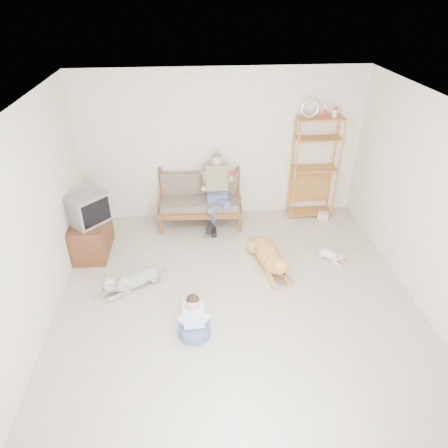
{
  "coord_description": "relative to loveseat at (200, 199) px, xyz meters",
  "views": [
    {
      "loc": [
        -0.56,
        -3.98,
        3.87
      ],
      "look_at": [
        -0.12,
        1.0,
        0.81
      ],
      "focal_mm": 32.0,
      "sensor_mm": 36.0,
      "label": 1
    }
  ],
  "objects": [
    {
      "name": "floor",
      "position": [
        0.43,
        -2.42,
        -0.49
      ],
      "size": [
        5.5,
        5.5,
        0.0
      ],
      "primitive_type": "plane",
      "color": "beige",
      "rests_on": "ground"
    },
    {
      "name": "ceiling",
      "position": [
        0.43,
        -2.42,
        2.21
      ],
      "size": [
        5.5,
        5.5,
        0.0
      ],
      "primitive_type": "plane",
      "rotation": [
        3.14,
        0.0,
        0.0
      ],
      "color": "white",
      "rests_on": "ground"
    },
    {
      "name": "wall_back",
      "position": [
        0.43,
        0.33,
        0.86
      ],
      "size": [
        5.0,
        0.0,
        5.0
      ],
      "primitive_type": "plane",
      "rotation": [
        1.57,
        0.0,
        0.0
      ],
      "color": "beige",
      "rests_on": "ground"
    },
    {
      "name": "wall_left",
      "position": [
        -2.07,
        -2.42,
        0.86
      ],
      "size": [
        0.0,
        5.5,
        5.5
      ],
      "primitive_type": "plane",
      "rotation": [
        1.57,
        0.0,
        1.57
      ],
      "color": "beige",
      "rests_on": "ground"
    },
    {
      "name": "wall_right",
      "position": [
        2.93,
        -2.42,
        0.86
      ],
      "size": [
        0.0,
        5.5,
        5.5
      ],
      "primitive_type": "plane",
      "rotation": [
        1.57,
        0.0,
        -1.57
      ],
      "color": "beige",
      "rests_on": "ground"
    },
    {
      "name": "loveseat",
      "position": [
        0.0,
        0.0,
        0.0
      ],
      "size": [
        1.53,
        0.77,
        0.95
      ],
      "rotation": [
        0.0,
        0.0,
        -0.05
      ],
      "color": "brown",
      "rests_on": "ground"
    },
    {
      "name": "man",
      "position": [
        0.29,
        -0.19,
        0.14
      ],
      "size": [
        0.51,
        0.73,
        1.19
      ],
      "color": "#4E6290",
      "rests_on": "loveseat"
    },
    {
      "name": "etagere",
      "position": [
        2.1,
        0.13,
        0.48
      ],
      "size": [
        0.84,
        0.37,
        2.2
      ],
      "color": "#AA7935",
      "rests_on": "ground"
    },
    {
      "name": "book_stack",
      "position": [
        2.32,
        -0.07,
        -0.42
      ],
      "size": [
        0.24,
        0.21,
        0.13
      ],
      "primitive_type": "cube",
      "rotation": [
        0.0,
        0.0,
        -0.37
      ],
      "color": "silver",
      "rests_on": "ground"
    },
    {
      "name": "tv_stand",
      "position": [
        -1.8,
        -0.78,
        -0.19
      ],
      "size": [
        0.51,
        0.91,
        0.6
      ],
      "rotation": [
        0.0,
        0.0,
        -0.01
      ],
      "color": "brown",
      "rests_on": "ground"
    },
    {
      "name": "crt_tv",
      "position": [
        -1.76,
        -0.82,
        0.35
      ],
      "size": [
        0.72,
        0.73,
        0.48
      ],
      "rotation": [
        0.0,
        0.0,
        -0.75
      ],
      "color": "slate",
      "rests_on": "tv_stand"
    },
    {
      "name": "wall_outlet",
      "position": [
        -0.82,
        0.31,
        -0.19
      ],
      "size": [
        0.12,
        0.02,
        0.08
      ],
      "primitive_type": "cube",
      "color": "white",
      "rests_on": "ground"
    },
    {
      "name": "golden_retriever",
      "position": [
        1.03,
        -1.45,
        -0.31
      ],
      "size": [
        0.52,
        1.43,
        0.44
      ],
      "rotation": [
        0.0,
        0.0,
        0.17
      ],
      "color": "#C68244",
      "rests_on": "ground"
    },
    {
      "name": "shaggy_dog",
      "position": [
        -1.08,
        -1.78,
        -0.35
      ],
      "size": [
        0.93,
        0.7,
        0.33
      ],
      "rotation": [
        0.0,
        0.0,
        -0.99
      ],
      "color": "white",
      "rests_on": "ground"
    },
    {
      "name": "terrier",
      "position": [
        2.09,
        -1.38,
        -0.4
      ],
      "size": [
        0.39,
        0.47,
        0.21
      ],
      "rotation": [
        0.0,
        0.0,
        0.64
      ],
      "color": "silver",
      "rests_on": "ground"
    },
    {
      "name": "child",
      "position": [
        -0.18,
        -2.76,
        -0.25
      ],
      "size": [
        0.41,
        0.41,
        0.65
      ],
      "rotation": [
        0.0,
        0.0,
        0.03
      ],
      "color": "#4E6290",
      "rests_on": "ground"
    }
  ]
}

